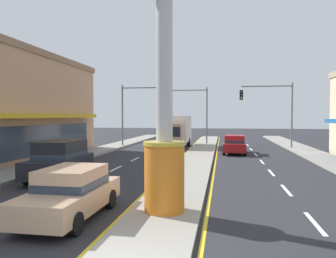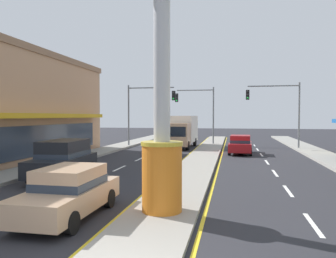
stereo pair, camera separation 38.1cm
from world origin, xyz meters
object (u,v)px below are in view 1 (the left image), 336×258
Objects in this scene: traffic_light_left_side at (139,104)px; sedan_far_right_lane at (71,192)px; traffic_light_median_far at (193,106)px; box_truck_near_left_lane at (176,130)px; district_sign at (164,75)px; sedan_mid_left_lane at (235,144)px; suv_near_right_lane at (60,159)px; traffic_light_right_side at (272,104)px.

traffic_light_left_side reaches higher than sedan_far_right_lane.
box_truck_near_left_lane is (-1.34, -3.33, -2.50)m from traffic_light_median_far.
district_sign is 1.93× the size of sedan_mid_left_lane.
district_sign reaches higher than sedan_far_right_lane.
sedan_mid_left_lane is (8.85, 12.79, -0.20)m from suv_near_right_lane.
sedan_far_right_lane and sedan_mid_left_lane have the same top height.
district_sign is 23.10m from traffic_light_left_side.
suv_near_right_lane is at bearing -102.57° from traffic_light_median_far.
traffic_light_right_side is 21.51m from suv_near_right_lane.
sedan_far_right_lane is (-1.38, -26.83, -3.41)m from traffic_light_median_far.
traffic_light_median_far is 9.82m from sedan_mid_left_lane.
sedan_far_right_lane is (-9.13, -23.07, -3.46)m from traffic_light_right_side.
suv_near_right_lane is at bearing 119.55° from sedan_far_right_lane.
district_sign reaches higher than box_truck_near_left_lane.
district_sign is at bearing -86.94° from traffic_light_median_far.
traffic_light_left_side is (-6.36, 22.21, -0.13)m from district_sign.
suv_near_right_lane reaches higher than sedan_mid_left_lane.
suv_near_right_lane is (-4.68, -21.00, -3.21)m from traffic_light_median_far.
traffic_light_median_far is 4.38m from box_truck_near_left_lane.
suv_near_right_lane is 15.55m from sedan_mid_left_lane.
box_truck_near_left_lane is at bearing -111.86° from traffic_light_median_far.
sedan_mid_left_lane is at bearing -25.14° from traffic_light_left_side.
traffic_light_left_side is at bearing -170.71° from box_truck_near_left_lane.
suv_near_right_lane is 1.09× the size of sedan_far_right_lane.
sedan_far_right_lane is (3.30, -5.83, -0.20)m from suv_near_right_lane.
traffic_light_median_far reaches higher than sedan_far_right_lane.
box_truck_near_left_lane is at bearing 9.29° from traffic_light_left_side.
district_sign is at bearing -40.18° from suv_near_right_lane.
sedan_mid_left_lane is (-3.59, -4.45, -3.46)m from traffic_light_right_side.
traffic_light_median_far is at bearing 87.06° from sedan_far_right_lane.
district_sign is at bearing 14.08° from sedan_far_right_lane.
traffic_light_median_far is at bearing 93.06° from district_sign.
district_sign is 4.59m from sedan_far_right_lane.
suv_near_right_lane is 17.99m from box_truck_near_left_lane.
district_sign is 1.36× the size of traffic_light_median_far.
traffic_light_median_far is at bearing 77.43° from suv_near_right_lane.
sedan_mid_left_lane is (2.77, 17.92, -3.59)m from district_sign.
traffic_light_left_side is 17.38m from suv_near_right_lane.
traffic_light_left_side is 0.89× the size of box_truck_near_left_lane.
sedan_far_right_lane is (-2.77, -0.70, -3.59)m from district_sign.
traffic_light_right_side is 1.44× the size of sedan_far_right_lane.
traffic_light_right_side is at bearing 68.40° from sedan_far_right_lane.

